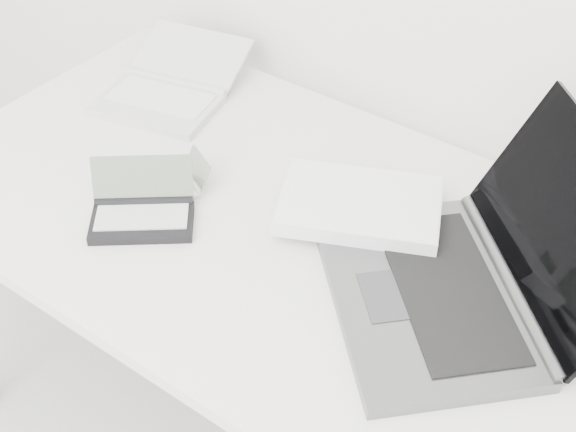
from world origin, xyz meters
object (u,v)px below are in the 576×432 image
Objects in this scene: desk at (314,254)px; palmtop_charcoal at (142,211)px; laptop_large at (433,254)px; netbook_open_white at (168,90)px.

palmtop_charcoal reaches higher than desk.
laptop_large is 1.90× the size of netbook_open_white.
laptop_large is at bearing -17.65° from palmtop_charcoal.
laptop_large is 0.53m from palmtop_charcoal.
laptop_large reaches higher than netbook_open_white.
netbook_open_white is at bearing 87.79° from palmtop_charcoal.
laptop_large is (0.22, 0.04, 0.09)m from desk.
palmtop_charcoal is at bearing -114.75° from laptop_large.
netbook_open_white is (-0.53, 0.19, 0.07)m from desk.
palmtop_charcoal reaches higher than netbook_open_white.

